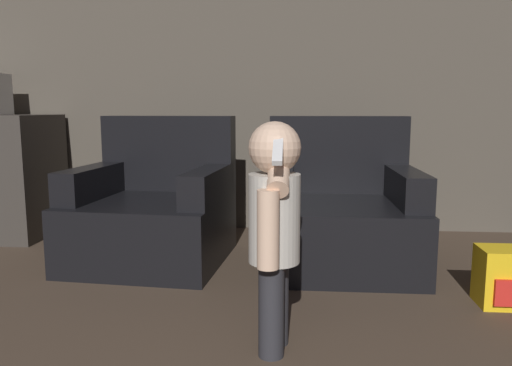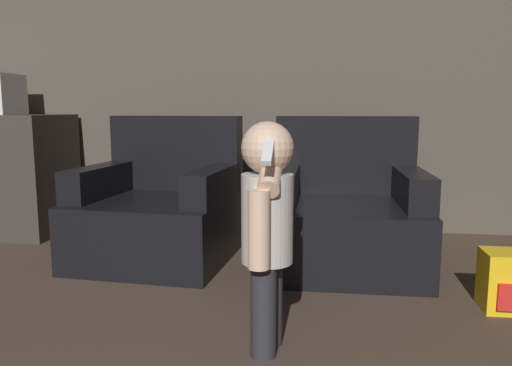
% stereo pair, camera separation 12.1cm
% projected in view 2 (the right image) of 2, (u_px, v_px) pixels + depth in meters
% --- Properties ---
extents(wall_back, '(8.40, 0.05, 2.60)m').
position_uv_depth(wall_back, '(284.00, 67.00, 3.93)').
color(wall_back, '#51493F').
rests_on(wall_back, ground_plane).
extents(armchair_left, '(0.99, 0.98, 0.92)m').
position_uv_depth(armchair_left, '(160.00, 211.00, 3.26)').
color(armchair_left, black).
rests_on(armchair_left, ground_plane).
extents(armchair_right, '(0.92, 0.91, 0.92)m').
position_uv_depth(armchair_right, '(346.00, 216.00, 3.10)').
color(armchair_right, black).
rests_on(armchair_right, ground_plane).
extents(person_toddler, '(0.20, 0.36, 0.92)m').
position_uv_depth(person_toddler, '(267.00, 219.00, 1.94)').
color(person_toddler, '#28282D').
rests_on(person_toddler, ground_plane).
extents(toy_backpack, '(0.27, 0.22, 0.29)m').
position_uv_depth(toy_backpack, '(511.00, 282.00, 2.41)').
color(toy_backpack, yellow).
rests_on(toy_backpack, ground_plane).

